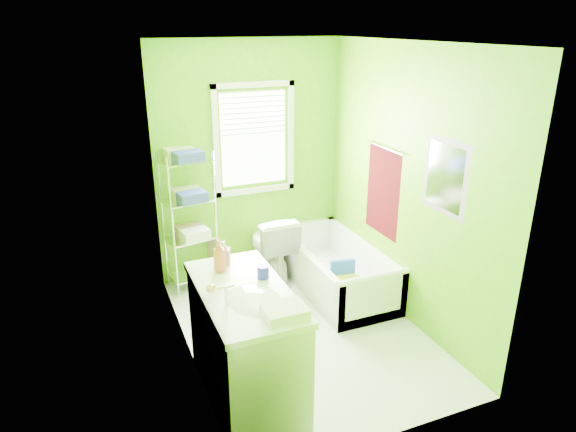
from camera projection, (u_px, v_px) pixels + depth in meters
name	position (u px, v px, depth m)	size (l,w,h in m)	color
ground	(302.00, 330.00, 4.88)	(2.90, 2.90, 0.00)	silver
room_envelope	(303.00, 174.00, 4.33)	(2.14, 2.94, 2.62)	#519807
window	(254.00, 133.00, 5.55)	(0.92, 0.05, 1.22)	white
door	(218.00, 313.00, 3.29)	(0.09, 0.80, 2.00)	white
right_wall_decor	(406.00, 186.00, 4.76)	(0.04, 1.48, 1.17)	#45080B
bathtub	(335.00, 275.00, 5.58)	(0.76, 1.63, 0.53)	white
toilet	(271.00, 246.00, 5.75)	(0.44, 0.77, 0.78)	white
vanity	(246.00, 340.00, 3.88)	(0.63, 1.23, 1.18)	silver
wire_shelf_unit	(190.00, 205.00, 5.40)	(0.56, 0.46, 1.54)	silver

